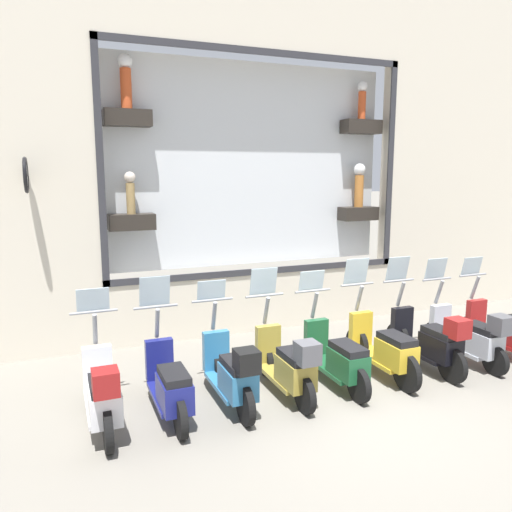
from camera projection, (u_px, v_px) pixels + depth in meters
ground_plane at (359, 405)px, 6.66m from camera, size 120.00×120.00×0.00m
building_facade at (257, 132)px, 9.32m from camera, size 1.19×36.00×7.54m
scooter_red_0 at (505, 332)px, 8.39m from camera, size 1.79×0.61×1.57m
scooter_silver_1 at (471, 337)px, 8.03m from camera, size 1.79×0.61×1.60m
scooter_black_2 at (430, 341)px, 7.74m from camera, size 1.81×0.60×1.68m
scooter_yellow_3 at (384, 349)px, 7.50m from camera, size 1.81×0.60×1.71m
scooter_green_4 at (337, 358)px, 7.19m from camera, size 1.80×0.61×1.56m
scooter_olive_5 at (288, 365)px, 6.83m from camera, size 1.80×0.60×1.67m
scooter_teal_6 at (232, 374)px, 6.53m from camera, size 1.80×0.60×1.54m
scooter_navy_7 at (170, 385)px, 6.29m from camera, size 1.79×0.61×1.67m
scooter_white_8 at (103, 394)px, 5.93m from camera, size 1.80×0.61×1.57m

